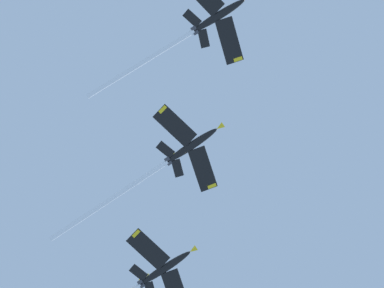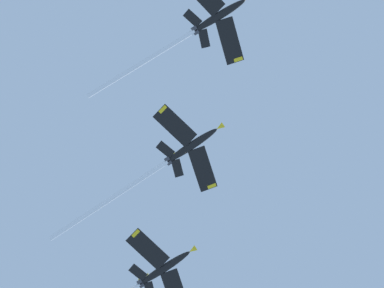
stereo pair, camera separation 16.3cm
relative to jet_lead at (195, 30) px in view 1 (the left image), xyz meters
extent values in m
ellipsoid|color=black|center=(2.48, -4.85, 1.29)|extent=(6.88, 11.41, 4.07)
ellipsoid|color=black|center=(3.35, -6.55, 2.35)|extent=(2.22, 3.07, 1.52)
cube|color=black|center=(6.86, -1.77, 1.01)|extent=(9.12, 8.59, 1.02)
cube|color=yellow|center=(10.36, 0.38, 1.05)|extent=(1.70, 1.80, 0.53)
cube|color=black|center=(2.30, 0.52, 0.14)|extent=(3.81, 3.81, 0.57)
cube|color=black|center=(-1.77, -1.56, 0.14)|extent=(3.84, 2.33, 0.57)
cube|color=yellow|center=(0.21, -0.41, 1.55)|extent=(1.52, 2.73, 3.28)
cylinder|color=#38383D|center=(0.32, 0.36, -0.14)|extent=(1.24, 1.39, 1.01)
cylinder|color=#38383D|center=(-0.48, -0.05, -0.14)|extent=(1.24, 1.39, 1.01)
cylinder|color=white|center=(-5.58, 10.92, -2.99)|extent=(11.74, 21.79, 6.49)
ellipsoid|color=black|center=(11.92, 19.63, -1.63)|extent=(6.60, 11.56, 3.73)
cone|color=yellow|center=(14.73, 13.70, -0.30)|extent=(1.86, 2.15, 1.50)
ellipsoid|color=black|center=(12.75, 17.88, -0.63)|extent=(2.16, 3.07, 1.44)
cube|color=black|center=(16.38, 22.59, -1.89)|extent=(9.22, 8.47, 0.91)
cube|color=yellow|center=(19.95, 24.63, -1.83)|extent=(1.68, 1.83, 0.48)
cube|color=black|center=(6.80, 18.05, -1.89)|extent=(9.53, 5.27, 0.91)
cube|color=yellow|center=(2.96, 16.58, -1.83)|extent=(1.04, 1.89, 0.48)
cube|color=black|center=(11.88, 25.03, -2.63)|extent=(3.85, 3.78, 0.52)
cube|color=black|center=(7.76, 23.08, -2.63)|extent=(3.80, 2.24, 0.52)
cube|color=yellow|center=(9.78, 24.13, -1.22)|extent=(1.41, 2.71, 3.22)
cylinder|color=#38383D|center=(9.90, 24.94, -2.89)|extent=(1.21, 1.37, 0.98)
cylinder|color=#38383D|center=(9.08, 24.55, -2.89)|extent=(1.21, 1.37, 0.98)
cylinder|color=white|center=(3.55, 37.27, -5.71)|extent=(12.69, 25.30, 6.54)
ellipsoid|color=black|center=(20.48, 42.95, -7.20)|extent=(6.74, 11.50, 3.74)
cone|color=yellow|center=(23.37, 37.06, -5.85)|extent=(1.87, 2.15, 1.50)
ellipsoid|color=black|center=(21.33, 41.21, -6.19)|extent=(2.19, 3.06, 1.44)
cube|color=black|center=(15.38, 41.30, -7.45)|extent=(9.55, 5.38, 0.92)
cube|color=yellow|center=(11.56, 39.77, -7.40)|extent=(1.06, 1.89, 0.48)
cube|color=black|center=(16.27, 46.34, -8.20)|extent=(3.82, 2.29, 0.52)
cube|color=yellow|center=(18.28, 47.42, -6.79)|extent=(1.45, 2.69, 3.22)
cylinder|color=#38383D|center=(18.38, 48.23, -8.46)|extent=(1.22, 1.38, 0.98)
cylinder|color=#38383D|center=(17.58, 47.83, -8.46)|extent=(1.22, 1.38, 0.98)
camera|label=1|loc=(-11.68, -16.89, -162.59)|focal=77.64mm
camera|label=2|loc=(-11.82, -16.80, -162.59)|focal=77.64mm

